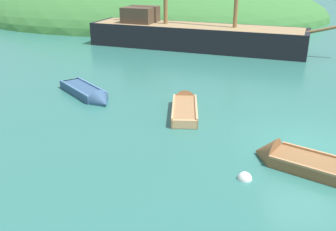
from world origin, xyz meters
TOP-DOWN VIEW (x-y plane):
  - ground_plane at (0.00, 0.00)m, footprint 120.00×120.00m
  - shore_hill at (-7.40, 32.31)m, footprint 37.86×26.08m
  - sailing_ship at (-3.51, 15.62)m, footprint 17.43×7.92m
  - rowboat_near_dock at (-0.79, -1.34)m, footprint 3.29×2.74m
  - rowboat_far at (-4.14, 3.15)m, footprint 1.00×3.52m
  - rowboat_center at (-8.49, 4.68)m, footprint 3.13×3.53m
  - buoy_white at (-2.46, -2.18)m, footprint 0.42×0.42m

SIDE VIEW (x-z plane):
  - ground_plane at x=0.00m, z-range 0.00..0.00m
  - shore_hill at x=-7.40m, z-range -4.46..4.46m
  - buoy_white at x=-2.46m, z-range -0.21..0.21m
  - rowboat_near_dock at x=-0.79m, z-range -0.48..0.68m
  - rowboat_center at x=-8.49m, z-range -0.36..0.58m
  - rowboat_far at x=-4.14m, z-range -0.35..0.59m
  - sailing_ship at x=-3.51m, z-range -5.01..6.16m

